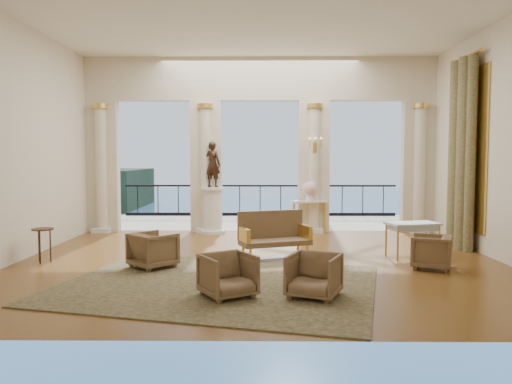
{
  "coord_description": "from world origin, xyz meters",
  "views": [
    {
      "loc": [
        0.04,
        -9.16,
        1.95
      ],
      "look_at": [
        -0.07,
        0.6,
        1.27
      ],
      "focal_mm": 35.0,
      "sensor_mm": 36.0,
      "label": 1
    }
  ],
  "objects_px": {
    "game_table": "(413,226)",
    "pedestal": "(213,211)",
    "armchair_b": "(314,274)",
    "console_table": "(309,206)",
    "armchair_d": "(153,248)",
    "armchair_c": "(431,250)",
    "armchair_a": "(228,273)",
    "side_table": "(43,233)",
    "settee": "(273,234)",
    "statue": "(213,164)"
  },
  "relations": [
    {
      "from": "statue",
      "to": "console_table",
      "type": "relative_size",
      "value": 1.21
    },
    {
      "from": "pedestal",
      "to": "statue",
      "type": "xyz_separation_m",
      "value": [
        0.0,
        -0.0,
        1.19
      ]
    },
    {
      "from": "settee",
      "to": "pedestal",
      "type": "relative_size",
      "value": 1.24
    },
    {
      "from": "armchair_b",
      "to": "armchair_c",
      "type": "relative_size",
      "value": 1.04
    },
    {
      "from": "armchair_a",
      "to": "armchair_d",
      "type": "bearing_deg",
      "value": 97.05
    },
    {
      "from": "statue",
      "to": "side_table",
      "type": "height_order",
      "value": "statue"
    },
    {
      "from": "armchair_b",
      "to": "armchair_a",
      "type": "bearing_deg",
      "value": -156.83
    },
    {
      "from": "armchair_a",
      "to": "side_table",
      "type": "height_order",
      "value": "armchair_a"
    },
    {
      "from": "armchair_b",
      "to": "side_table",
      "type": "xyz_separation_m",
      "value": [
        -4.77,
        2.28,
        0.2
      ]
    },
    {
      "from": "armchair_b",
      "to": "armchair_d",
      "type": "height_order",
      "value": "armchair_d"
    },
    {
      "from": "armchair_a",
      "to": "armchair_b",
      "type": "distance_m",
      "value": 1.19
    },
    {
      "from": "statue",
      "to": "side_table",
      "type": "relative_size",
      "value": 1.81
    },
    {
      "from": "armchair_d",
      "to": "game_table",
      "type": "bearing_deg",
      "value": -124.32
    },
    {
      "from": "side_table",
      "to": "armchair_a",
      "type": "bearing_deg",
      "value": -32.47
    },
    {
      "from": "armchair_d",
      "to": "armchair_a",
      "type": "bearing_deg",
      "value": 171.51
    },
    {
      "from": "armchair_b",
      "to": "armchair_d",
      "type": "bearing_deg",
      "value": 168.38
    },
    {
      "from": "armchair_b",
      "to": "console_table",
      "type": "height_order",
      "value": "console_table"
    },
    {
      "from": "game_table",
      "to": "pedestal",
      "type": "height_order",
      "value": "pedestal"
    },
    {
      "from": "pedestal",
      "to": "side_table",
      "type": "distance_m",
      "value": 4.54
    },
    {
      "from": "armchair_c",
      "to": "game_table",
      "type": "relative_size",
      "value": 0.61
    },
    {
      "from": "game_table",
      "to": "pedestal",
      "type": "bearing_deg",
      "value": 130.02
    },
    {
      "from": "armchair_b",
      "to": "statue",
      "type": "xyz_separation_m",
      "value": [
        -1.97,
        5.85,
        1.42
      ]
    },
    {
      "from": "settee",
      "to": "console_table",
      "type": "bearing_deg",
      "value": 52.1
    },
    {
      "from": "settee",
      "to": "pedestal",
      "type": "bearing_deg",
      "value": 96.58
    },
    {
      "from": "armchair_d",
      "to": "settee",
      "type": "bearing_deg",
      "value": -110.87
    },
    {
      "from": "armchair_b",
      "to": "settee",
      "type": "bearing_deg",
      "value": 123.06
    },
    {
      "from": "pedestal",
      "to": "armchair_b",
      "type": "bearing_deg",
      "value": -71.41
    },
    {
      "from": "armchair_d",
      "to": "pedestal",
      "type": "distance_m",
      "value": 4.07
    },
    {
      "from": "armchair_c",
      "to": "statue",
      "type": "height_order",
      "value": "statue"
    },
    {
      "from": "armchair_a",
      "to": "console_table",
      "type": "height_order",
      "value": "console_table"
    },
    {
      "from": "armchair_b",
      "to": "pedestal",
      "type": "bearing_deg",
      "value": 131.91
    },
    {
      "from": "armchair_c",
      "to": "settee",
      "type": "xyz_separation_m",
      "value": [
        -2.73,
        1.03,
        0.11
      ]
    },
    {
      "from": "armchair_c",
      "to": "side_table",
      "type": "xyz_separation_m",
      "value": [
        -7.0,
        0.44,
        0.22
      ]
    },
    {
      "from": "game_table",
      "to": "pedestal",
      "type": "relative_size",
      "value": 0.91
    },
    {
      "from": "settee",
      "to": "statue",
      "type": "relative_size",
      "value": 1.27
    },
    {
      "from": "armchair_a",
      "to": "settee",
      "type": "distance_m",
      "value": 2.95
    },
    {
      "from": "armchair_a",
      "to": "statue",
      "type": "distance_m",
      "value": 6.07
    },
    {
      "from": "statue",
      "to": "game_table",
      "type": "bearing_deg",
      "value": 168.43
    },
    {
      "from": "armchair_a",
      "to": "game_table",
      "type": "distance_m",
      "value": 4.49
    },
    {
      "from": "console_table",
      "to": "settee",
      "type": "bearing_deg",
      "value": -125.63
    },
    {
      "from": "pedestal",
      "to": "side_table",
      "type": "bearing_deg",
      "value": -128.09
    },
    {
      "from": "armchair_a",
      "to": "game_table",
      "type": "height_order",
      "value": "armchair_a"
    },
    {
      "from": "armchair_c",
      "to": "settee",
      "type": "distance_m",
      "value": 2.92
    },
    {
      "from": "armchair_a",
      "to": "armchair_b",
      "type": "height_order",
      "value": "armchair_b"
    },
    {
      "from": "armchair_b",
      "to": "console_table",
      "type": "distance_m",
      "value": 5.93
    },
    {
      "from": "armchair_c",
      "to": "console_table",
      "type": "relative_size",
      "value": 0.69
    },
    {
      "from": "settee",
      "to": "side_table",
      "type": "distance_m",
      "value": 4.32
    },
    {
      "from": "armchair_d",
      "to": "console_table",
      "type": "bearing_deg",
      "value": -84.22
    },
    {
      "from": "armchair_c",
      "to": "armchair_d",
      "type": "distance_m",
      "value": 4.86
    },
    {
      "from": "statue",
      "to": "console_table",
      "type": "bearing_deg",
      "value": -155.26
    }
  ]
}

